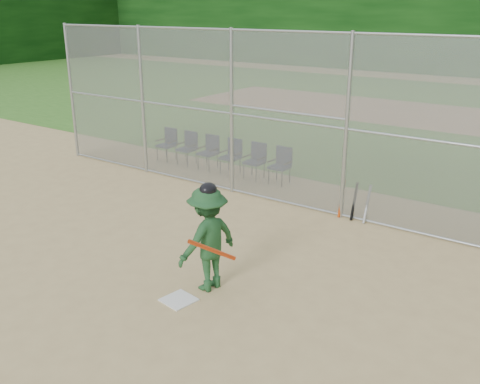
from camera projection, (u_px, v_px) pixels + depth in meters
The scene contains 13 objects.
ground at pixel (151, 298), 8.63m from camera, with size 100.00×100.00×0.00m, color tan.
grass_strip at pixel (451, 118), 22.54m from camera, with size 100.00×100.00×0.00m, color #33691F.
dirt_patch_far at pixel (451, 118), 22.54m from camera, with size 24.00×24.00×0.00m, color tan.
backstop_fence at pixel (305, 120), 11.81m from camera, with size 16.09×0.09×4.00m.
home_plate at pixel (179, 300), 8.55m from camera, with size 0.47×0.47×0.02m, color silver.
batter_at_plate at pixel (208, 238), 8.66m from camera, with size 1.06×1.36×1.85m.
spare_bats at pixel (354, 201), 11.69m from camera, with size 0.66×0.31×0.84m.
chair_0 at pixel (166, 145), 16.21m from camera, with size 0.54×0.52×0.96m, color #0F1B37, non-canonical shape.
chair_1 at pixel (186, 149), 15.78m from camera, with size 0.54×0.52×0.96m, color #0F1B37, non-canonical shape.
chair_2 at pixel (208, 153), 15.34m from camera, with size 0.54×0.52×0.96m, color #0F1B37, non-canonical shape.
chair_3 at pixel (230, 157), 14.91m from camera, with size 0.54×0.52×0.96m, color #0F1B37, non-canonical shape.
chair_4 at pixel (254, 161), 14.47m from camera, with size 0.54×0.52×0.96m, color #0F1B37, non-canonical shape.
chair_5 at pixel (279, 166), 14.04m from camera, with size 0.54×0.52×0.96m, color #0F1B37, non-canonical shape.
Camera 1 is at (5.53, -5.38, 4.45)m, focal length 40.00 mm.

